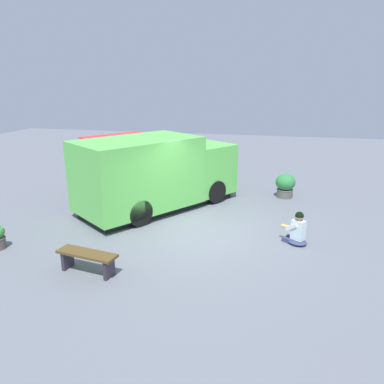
% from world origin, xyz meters
% --- Properties ---
extents(ground_plane, '(40.00, 40.00, 0.00)m').
position_xyz_m(ground_plane, '(0.00, 0.00, 0.00)').
color(ground_plane, slate).
extents(food_truck, '(5.72, 4.97, 2.41)m').
position_xyz_m(food_truck, '(1.82, 1.95, 1.16)').
color(food_truck, '#63CF53').
rests_on(food_truck, ground_plane).
extents(person_customer, '(0.67, 0.78, 0.90)m').
position_xyz_m(person_customer, '(-0.13, -2.56, 0.36)').
color(person_customer, navy).
rests_on(person_customer, ground_plane).
extents(planter_flowering_far, '(0.71, 0.71, 0.88)m').
position_xyz_m(planter_flowering_far, '(3.97, -2.30, 0.47)').
color(planter_flowering_far, '#585850').
rests_on(planter_flowering_far, ground_plane).
extents(plaza_bench, '(0.62, 1.46, 0.50)m').
position_xyz_m(plaza_bench, '(-2.77, 2.06, 0.36)').
color(plaza_bench, brown).
rests_on(plaza_bench, ground_plane).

